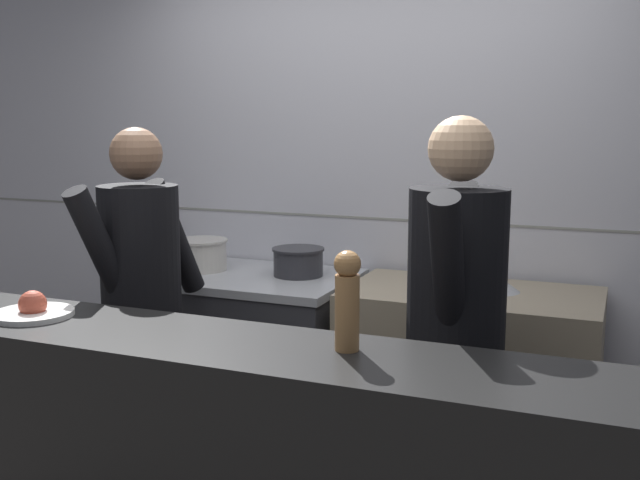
# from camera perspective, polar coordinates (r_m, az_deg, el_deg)

# --- Properties ---
(wall_back_tiled) EXTENTS (8.00, 0.06, 2.60)m
(wall_back_tiled) POSITION_cam_1_polar(r_m,az_deg,el_deg) (3.91, 4.31, 3.89)
(wall_back_tiled) COLOR silver
(wall_back_tiled) RESTS_ON ground_plane
(oven_range) EXTENTS (1.10, 0.71, 0.88)m
(oven_range) POSITION_cam_1_polar(r_m,az_deg,el_deg) (3.94, -5.72, -8.84)
(oven_range) COLOR #38383D
(oven_range) RESTS_ON ground_plane
(prep_counter) EXTENTS (1.12, 0.65, 0.90)m
(prep_counter) POSITION_cam_1_polar(r_m,az_deg,el_deg) (3.57, 11.30, -10.90)
(prep_counter) COLOR gray
(prep_counter) RESTS_ON ground_plane
(stock_pot) EXTENTS (0.28, 0.28, 0.16)m
(stock_pot) POSITION_cam_1_polar(r_m,az_deg,el_deg) (3.94, -9.02, -1.02)
(stock_pot) COLOR beige
(stock_pot) RESTS_ON oven_range
(sauce_pot) EXTENTS (0.26, 0.26, 0.14)m
(sauce_pot) POSITION_cam_1_polar(r_m,az_deg,el_deg) (3.75, -1.67, -1.59)
(sauce_pot) COLOR #2D2D33
(sauce_pot) RESTS_ON oven_range
(mixing_bowl_steel) EXTENTS (0.21, 0.21, 0.07)m
(mixing_bowl_steel) POSITION_cam_1_polar(r_m,az_deg,el_deg) (3.46, 13.29, -3.23)
(mixing_bowl_steel) COLOR #B7BABF
(mixing_bowl_steel) RESTS_ON prep_counter
(plated_dish_main) EXTENTS (0.27, 0.27, 0.09)m
(plated_dish_main) POSITION_cam_1_polar(r_m,az_deg,el_deg) (2.70, -21.02, -5.01)
(plated_dish_main) COLOR white
(plated_dish_main) RESTS_ON pass_counter
(pepper_mill) EXTENTS (0.08, 0.08, 0.29)m
(pepper_mill) POSITION_cam_1_polar(r_m,az_deg,el_deg) (2.13, 2.09, -4.46)
(pepper_mill) COLOR #AD7A47
(pepper_mill) RESTS_ON pass_counter
(chef_head_cook) EXTENTS (0.40, 0.71, 1.63)m
(chef_head_cook) POSITION_cam_1_polar(r_m,az_deg,el_deg) (3.24, -13.42, -4.50)
(chef_head_cook) COLOR black
(chef_head_cook) RESTS_ON ground_plane
(chef_sous) EXTENTS (0.36, 0.73, 1.67)m
(chef_sous) POSITION_cam_1_polar(r_m,az_deg,el_deg) (2.66, 10.27, -6.86)
(chef_sous) COLOR black
(chef_sous) RESTS_ON ground_plane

